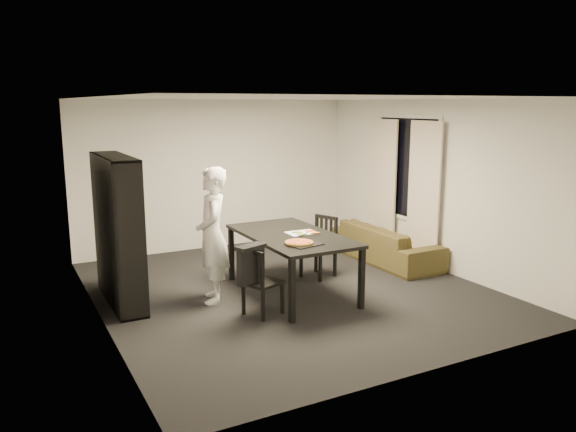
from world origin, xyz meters
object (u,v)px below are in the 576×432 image
bookshelf (118,230)px  chair_right (322,242)px  person (212,235)px  baking_tray (304,244)px  sofa (386,243)px  dining_table (291,239)px  pepperoni_pizza (299,242)px  chair_left (258,278)px

bookshelf → chair_right: (2.88, -0.24, -0.44)m
chair_right → bookshelf: bearing=-115.9°
person → bookshelf: bearing=-98.4°
baking_tray → sofa: (2.23, 1.22, -0.53)m
bookshelf → person: size_ratio=1.09×
dining_table → person: (-1.03, 0.22, 0.13)m
baking_tray → pepperoni_pizza: 0.07m
bookshelf → dining_table: size_ratio=0.97×
pepperoni_pizza → chair_left: bearing=-178.8°
chair_left → pepperoni_pizza: pepperoni_pizza is taller
chair_left → baking_tray: size_ratio=2.10×
chair_right → pepperoni_pizza: (-0.95, -1.02, 0.33)m
bookshelf → chair_left: bearing=-43.2°
chair_right → pepperoni_pizza: 1.44m
dining_table → baking_tray: 0.59m
baking_tray → sofa: size_ratio=0.20×
person → pepperoni_pizza: bearing=65.3°
bookshelf → baking_tray: 2.37m
dining_table → pepperoni_pizza: pepperoni_pizza is taller
bookshelf → chair_left: bookshelf is taller
dining_table → pepperoni_pizza: 0.57m
dining_table → chair_right: 0.94m
chair_right → pepperoni_pizza: chair_right is taller
dining_table → pepperoni_pizza: bearing=-108.7°
dining_table → sofa: 2.25m
bookshelf → chair_right: bookshelf is taller
dining_table → sofa: bearing=17.3°
pepperoni_pizza → baking_tray: bearing=-28.5°
person → sofa: (3.14, 0.44, -0.58)m
bookshelf → pepperoni_pizza: (1.93, -1.26, -0.10)m
bookshelf → baking_tray: bookshelf is taller
chair_right → pepperoni_pizza: size_ratio=2.57×
chair_right → person: person is taller
baking_tray → chair_right: bearing=49.5°
dining_table → chair_left: 0.97m
dining_table → chair_right: size_ratio=2.19×
chair_left → sofa: chair_left is taller
baking_tray → bookshelf: bearing=146.9°
baking_tray → sofa: baking_tray is taller
sofa → dining_table: bearing=107.3°
sofa → bookshelf: bearing=89.0°
bookshelf → sofa: bookshelf is taller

